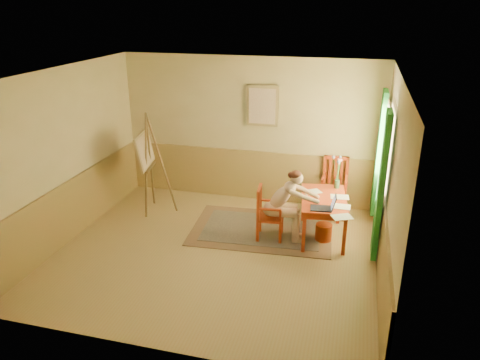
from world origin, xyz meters
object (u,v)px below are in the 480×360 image
(table, at_px, (324,203))
(laptop, at_px, (325,206))
(figure, at_px, (286,202))
(easel, at_px, (147,154))
(chair_back, at_px, (334,186))
(chair_left, at_px, (267,213))

(table, bearing_deg, laptop, -83.42)
(table, relative_size, figure, 1.04)
(easel, bearing_deg, chair_back, 13.23)
(figure, bearing_deg, laptop, -16.57)
(figure, height_order, laptop, figure)
(chair_back, bearing_deg, table, -96.08)
(chair_back, bearing_deg, laptop, -92.36)
(table, xyz_separation_m, figure, (-0.59, -0.25, 0.05))
(table, height_order, easel, easel)
(chair_back, distance_m, easel, 3.50)
(laptop, bearing_deg, figure, 163.43)
(table, relative_size, chair_left, 1.41)
(laptop, bearing_deg, chair_left, 169.36)
(figure, bearing_deg, easel, 169.23)
(figure, bearing_deg, chair_left, -176.86)
(easel, bearing_deg, table, -4.57)
(chair_back, height_order, laptop, chair_back)
(chair_back, bearing_deg, chair_left, -127.26)
(figure, xyz_separation_m, laptop, (0.64, -0.19, 0.08))
(chair_left, relative_size, laptop, 2.23)
(chair_back, height_order, easel, easel)
(table, distance_m, figure, 0.64)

